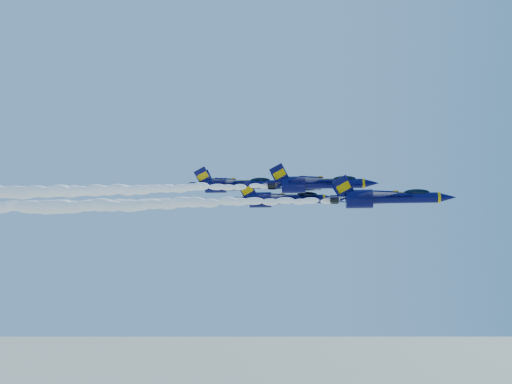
# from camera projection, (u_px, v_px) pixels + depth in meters

# --- Properties ---
(jet_lead) EXTENTS (18.80, 15.42, 6.99)m
(jet_lead) POSITION_uv_depth(u_px,v_px,m) (384.00, 198.00, 75.60)
(jet_lead) COLOR #08083C
(smoke_trail_jet_lead) EXTENTS (49.46, 2.55, 2.29)m
(smoke_trail_jet_lead) POSITION_uv_depth(u_px,v_px,m) (173.00, 204.00, 78.85)
(smoke_trail_jet_lead) COLOR white
(jet_second) EXTENTS (19.41, 15.92, 7.21)m
(jet_second) POSITION_uv_depth(u_px,v_px,m) (316.00, 184.00, 87.47)
(jet_second) COLOR #08083C
(smoke_trail_jet_second) EXTENTS (49.46, 2.63, 2.37)m
(smoke_trail_jet_second) POSITION_uv_depth(u_px,v_px,m) (133.00, 190.00, 90.75)
(smoke_trail_jet_second) COLOR white
(jet_third) EXTENTS (19.39, 15.90, 7.20)m
(jet_third) POSITION_uv_depth(u_px,v_px,m) (281.00, 199.00, 95.26)
(jet_third) COLOR #08083C
(smoke_trail_jet_third) EXTENTS (49.46, 2.63, 2.36)m
(smoke_trail_jet_third) POSITION_uv_depth(u_px,v_px,m) (114.00, 204.00, 98.54)
(smoke_trail_jet_third) COLOR white
(jet_fourth) EXTENTS (19.69, 16.15, 7.32)m
(jet_fourth) POSITION_uv_depth(u_px,v_px,m) (235.00, 185.00, 100.77)
(jet_fourth) COLOR #08083C
(smoke_trail_jet_fourth) EXTENTS (49.46, 2.67, 2.40)m
(smoke_trail_jet_fourth) POSITION_uv_depth(u_px,v_px,m) (78.00, 190.00, 104.05)
(smoke_trail_jet_fourth) COLOR white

